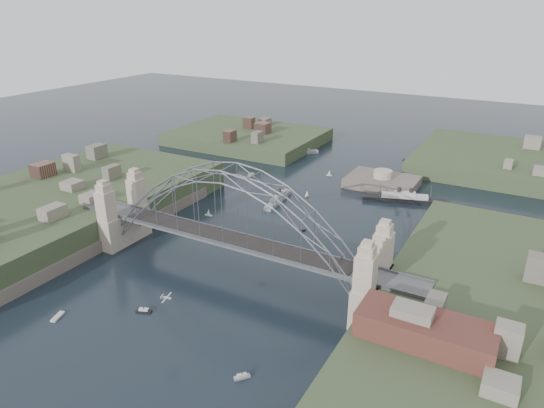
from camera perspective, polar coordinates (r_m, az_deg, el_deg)
The scene contains 24 objects.
ground at distance 108.61m, azimuth -4.68°, elevation -8.06°, with size 500.00×500.00×0.00m, color black.
bridge at distance 102.94m, azimuth -4.90°, elevation -2.13°, with size 84.00×13.80×24.60m.
shore_west at distance 144.80m, azimuth -23.97°, elevation -1.10°, with size 50.50×90.00×12.00m.
shore_east at distance 93.67m, azimuth 27.12°, elevation -14.87°, with size 50.50×90.00×12.00m.
headland_nw at distance 210.50m, azimuth -2.87°, elevation 7.37°, with size 60.00×45.00×9.00m, color #354428.
headland_ne at distance 194.89m, azimuth 27.08°, elevation 3.74°, with size 70.00×55.00×9.50m, color #354428.
fort_island at distance 162.51m, azimuth 12.75°, elevation 1.93°, with size 22.00×16.00×9.40m.
wharf_shed at distance 78.04m, azimuth 17.52°, elevation -13.93°, with size 20.00×8.00×4.00m, color #592D26.
naval_cruiser_near at distance 145.84m, azimuth 0.74°, elevation 0.60°, with size 4.09×16.94×5.04m.
naval_cruiser_far at distance 193.19m, azimuth 3.12°, elevation 6.09°, with size 13.02×12.80×5.42m.
ocean_liner at distance 150.77m, azimuth 15.26°, elevation 0.58°, with size 24.42×10.41×6.02m.
aeroplane at distance 86.60m, azimuth -12.38°, elevation -10.66°, with size 1.89×3.37×0.49m.
small_boat_a at distance 136.90m, azimuth -7.46°, elevation -1.05°, with size 2.15×1.01×2.38m.
small_boat_b at distance 127.52m, azimuth 3.63°, elevation -3.09°, with size 1.63×1.58×0.45m.
small_boat_c at distance 98.84m, azimuth -14.82°, elevation -12.01°, with size 3.15×1.94×1.43m.
small_boat_d at distance 128.36m, azimuth 13.36°, elevation -3.45°, with size 0.73×1.96×1.43m.
small_boat_e at distance 168.46m, azimuth -2.52°, elevation 3.43°, with size 1.83×4.09×1.43m.
small_boat_f at distance 149.77m, azimuth 4.13°, elevation 1.23°, with size 1.04×1.69×2.38m.
small_boat_g at distance 81.76m, azimuth -3.54°, elevation -19.57°, with size 2.32×2.52×1.43m.
small_boat_h at distance 169.12m, azimuth 6.75°, elevation 3.62°, with size 2.01×1.28×2.38m.
small_boat_i at distance 107.70m, azimuth 14.04°, elevation -8.83°, with size 2.78×1.20×1.43m.
small_boat_j at distance 102.69m, azimuth -23.86°, elevation -12.01°, with size 1.99×3.39×0.45m.
small_boat_k at distance 192.04m, azimuth 15.18°, elevation 5.02°, with size 0.72×1.92×0.45m.
small_boat_l at distance 153.93m, azimuth -12.03°, elevation 1.08°, with size 1.78×2.74×1.43m.
Camera 1 is at (53.18, -77.20, 54.86)m, focal length 32.08 mm.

